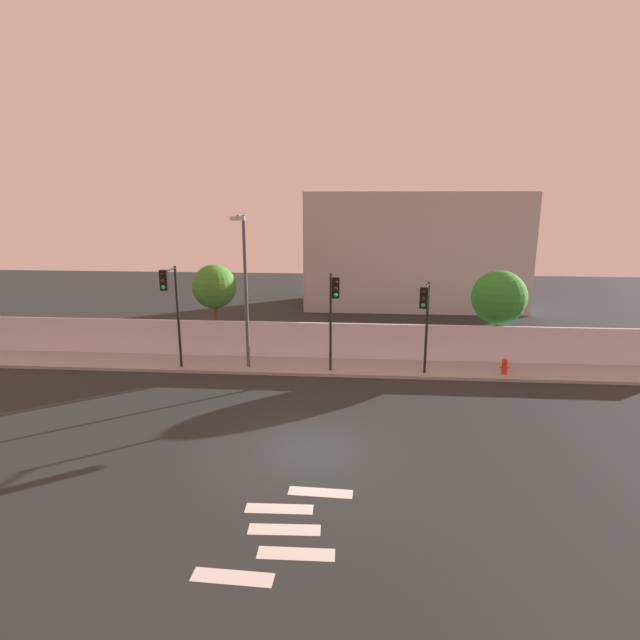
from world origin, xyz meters
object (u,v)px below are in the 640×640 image
at_px(traffic_light_right, 425,310).
at_px(traffic_light_center, 333,303).
at_px(traffic_light_left, 171,297).
at_px(roadside_tree_leftmost, 214,287).
at_px(fire_hydrant, 505,366).
at_px(roadside_tree_midleft, 499,298).
at_px(street_lamp_curbside, 245,280).

bearing_deg(traffic_light_right, traffic_light_center, 177.57).
distance_m(traffic_light_left, roadside_tree_leftmost, 3.87).
distance_m(traffic_light_right, roadside_tree_leftmost, 11.11).
distance_m(fire_hydrant, roadside_tree_leftmost, 14.85).
xyz_separation_m(traffic_light_center, traffic_light_right, (4.01, -0.17, -0.21)).
height_order(traffic_light_center, roadside_tree_leftmost, traffic_light_center).
bearing_deg(traffic_light_left, roadside_tree_midleft, 13.65).
distance_m(traffic_light_left, traffic_light_center, 7.33).
bearing_deg(traffic_light_center, street_lamp_curbside, 172.05).
xyz_separation_m(traffic_light_left, fire_hydrant, (15.16, 0.83, -3.14)).
bearing_deg(roadside_tree_leftmost, roadside_tree_midleft, 0.00).
bearing_deg(traffic_light_center, roadside_tree_midleft, 24.33).
height_order(street_lamp_curbside, roadside_tree_midleft, street_lamp_curbside).
bearing_deg(fire_hydrant, roadside_tree_midleft, 84.21).
bearing_deg(traffic_light_left, street_lamp_curbside, 11.12).
bearing_deg(traffic_light_right, traffic_light_left, 179.53).
distance_m(traffic_light_center, fire_hydrant, 8.41).
bearing_deg(traffic_light_left, fire_hydrant, 3.15).
distance_m(traffic_light_center, roadside_tree_midleft, 8.93).
xyz_separation_m(traffic_light_center, fire_hydrant, (7.84, 0.76, -2.95)).
height_order(traffic_light_right, roadside_tree_leftmost, roadside_tree_leftmost).
bearing_deg(traffic_light_right, roadside_tree_leftmost, 159.74).
height_order(fire_hydrant, roadside_tree_midleft, roadside_tree_midleft).
bearing_deg(roadside_tree_midleft, roadside_tree_leftmost, -180.00).
distance_m(traffic_light_right, fire_hydrant, 4.80).
relative_size(traffic_light_left, street_lamp_curbside, 0.67).
xyz_separation_m(fire_hydrant, roadside_tree_midleft, (0.30, 2.92, 2.61)).
relative_size(traffic_light_right, street_lamp_curbside, 0.59).
bearing_deg(traffic_light_center, traffic_light_left, -179.40).
relative_size(traffic_light_right, roadside_tree_midleft, 0.94).
height_order(traffic_light_right, fire_hydrant, traffic_light_right).
relative_size(traffic_light_center, roadside_tree_leftmost, 0.98).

